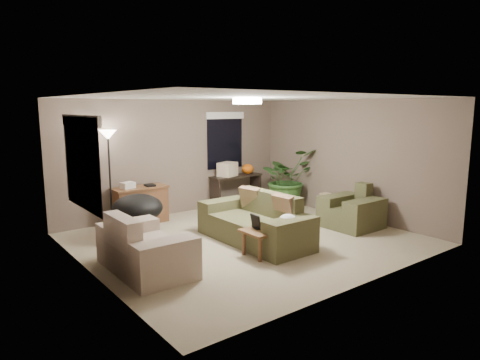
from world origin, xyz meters
TOP-DOWN VIEW (x-y plane):
  - room_shell at (0.00, 0.00)m, footprint 5.50×5.50m
  - main_sofa at (0.06, -0.19)m, footprint 0.95×2.20m
  - throw_pillows at (0.31, -0.19)m, footprint 0.31×1.37m
  - loveseat at (-2.10, -0.27)m, footprint 0.90×1.60m
  - armchair at (2.14, -0.63)m, footprint 0.95×1.00m
  - coffee_table at (-0.13, -0.81)m, footprint 1.00×0.55m
  - laptop at (-0.29, -0.71)m, footprint 0.39×0.32m
  - plastic_bag at (0.07, -0.96)m, footprint 0.40×0.38m
  - desk at (-1.04, 2.18)m, footprint 1.10×0.50m
  - desk_papers at (-1.19, 2.17)m, footprint 0.69×0.29m
  - console_table at (1.43, 2.22)m, footprint 1.30×0.40m
  - pumpkin at (1.78, 2.22)m, footprint 0.34×0.34m
  - cardboard_box at (1.18, 2.22)m, footprint 0.52×0.46m
  - papasan_chair at (-1.50, 1.28)m, footprint 1.11×1.11m
  - floor_lamp at (-1.64, 2.18)m, footprint 0.32×0.32m
  - ceiling_fixture at (0.00, 0.00)m, footprint 0.50×0.50m
  - houseplant at (2.29, 1.38)m, footprint 1.25×1.39m
  - cat_scratching_post at (2.40, 0.27)m, footprint 0.32×0.32m
  - window_left at (-2.73, 0.30)m, footprint 0.05×1.56m
  - window_back at (1.30, 2.48)m, footprint 1.06×0.05m

SIDE VIEW (x-z plane):
  - cat_scratching_post at x=2.40m, z-range -0.04..0.46m
  - main_sofa at x=0.06m, z-range -0.13..0.72m
  - loveseat at x=-2.10m, z-range -0.13..0.72m
  - armchair at x=2.14m, z-range -0.13..0.72m
  - coffee_table at x=-0.13m, z-range 0.15..0.57m
  - desk at x=-1.04m, z-range 0.00..0.75m
  - console_table at x=1.43m, z-range 0.06..0.81m
  - papasan_chair at x=-1.50m, z-range 0.07..0.86m
  - laptop at x=-0.29m, z-range 0.36..0.60m
  - plastic_bag at x=0.07m, z-range 0.42..0.64m
  - houseplant at x=2.29m, z-range 0.00..1.09m
  - throw_pillows at x=0.31m, z-range 0.42..0.88m
  - desk_papers at x=-1.19m, z-range 0.74..0.86m
  - pumpkin at x=1.78m, z-range 0.75..0.99m
  - cardboard_box at x=1.18m, z-range 0.75..1.07m
  - room_shell at x=0.00m, z-range -1.50..4.00m
  - floor_lamp at x=-1.64m, z-range 0.64..2.55m
  - window_left at x=-2.73m, z-range 1.12..2.45m
  - window_back at x=1.30m, z-range 1.12..2.45m
  - ceiling_fixture at x=0.00m, z-range 2.39..2.49m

